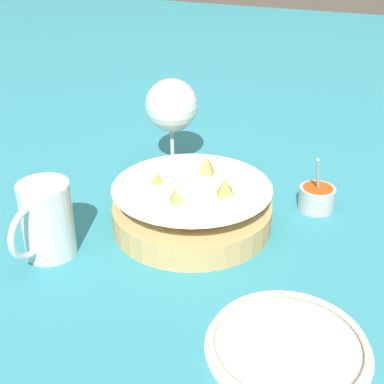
% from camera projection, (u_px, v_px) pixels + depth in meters
% --- Properties ---
extents(ground_plane, '(4.00, 4.00, 0.00)m').
position_uv_depth(ground_plane, '(195.00, 215.00, 0.86)').
color(ground_plane, teal).
extents(food_basket, '(0.24, 0.24, 0.10)m').
position_uv_depth(food_basket, '(193.00, 207.00, 0.81)').
color(food_basket, tan).
rests_on(food_basket, ground_plane).
extents(sauce_cup, '(0.07, 0.06, 0.10)m').
position_uv_depth(sauce_cup, '(317.00, 197.00, 0.87)').
color(sauce_cup, '#B7B7BC').
rests_on(sauce_cup, ground_plane).
extents(wine_glass, '(0.10, 0.10, 0.17)m').
position_uv_depth(wine_glass, '(172.00, 108.00, 0.95)').
color(wine_glass, silver).
rests_on(wine_glass, ground_plane).
extents(beer_mug, '(0.11, 0.07, 0.11)m').
position_uv_depth(beer_mug, '(47.00, 223.00, 0.74)').
color(beer_mug, silver).
rests_on(beer_mug, ground_plane).
extents(side_plate, '(0.19, 0.19, 0.01)m').
position_uv_depth(side_plate, '(288.00, 345.00, 0.59)').
color(side_plate, silver).
rests_on(side_plate, ground_plane).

